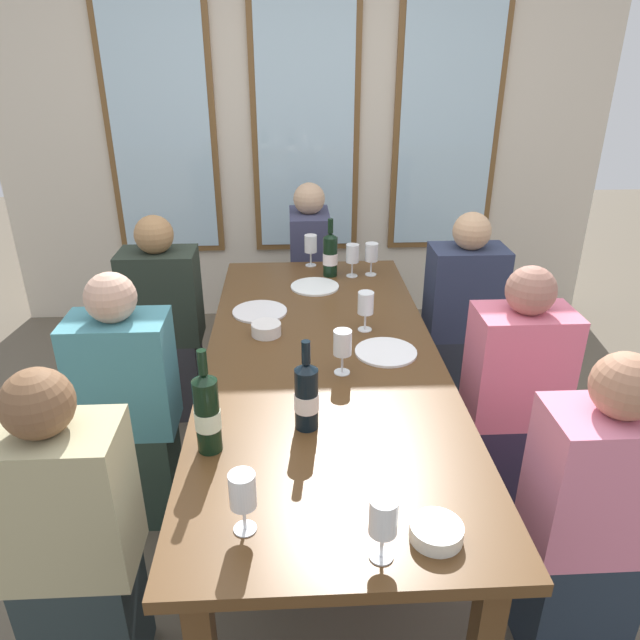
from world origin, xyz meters
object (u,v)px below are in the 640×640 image
wine_glass_5 (383,518)px  wine_glass_6 (372,253)px  seated_person_1 (462,321)px  seated_person_3 (513,401)px  wine_glass_3 (243,492)px  tasting_bowl_1 (266,329)px  seated_person_4 (71,545)px  wine_glass_0 (342,344)px  wine_glass_2 (352,254)px  seated_person_2 (129,410)px  wine_glass_1 (311,244)px  tasting_bowl_0 (436,532)px  dining_table (323,372)px  white_plate_0 (315,287)px  wine_glass_4 (366,304)px  wine_bottle_1 (330,254)px  seated_person_6 (310,275)px  wine_bottle_0 (207,412)px  white_plate_2 (386,352)px  wine_bottle_2 (306,395)px  seated_person_5 (591,523)px  white_plate_1 (260,312)px  seated_person_0 (165,325)px

wine_glass_5 → wine_glass_6: size_ratio=1.00×
seated_person_1 → seated_person_3: size_ratio=1.00×
wine_glass_3 → wine_glass_6: size_ratio=1.00×
tasting_bowl_1 → seated_person_4: seated_person_4 is taller
wine_glass_0 → wine_glass_2: size_ratio=1.00×
wine_glass_3 → seated_person_2: 1.08m
wine_glass_1 → wine_glass_2: (0.21, -0.18, 0.00)m
tasting_bowl_0 → wine_glass_3: (-0.48, 0.05, 0.10)m
dining_table → wine_glass_0: wine_glass_0 is taller
wine_glass_6 → white_plate_0: bearing=-151.7°
wine_glass_4 → wine_bottle_1: bearing=98.9°
seated_person_1 → seated_person_6: 1.06m
white_plate_0 → wine_glass_3: (-0.25, -1.63, 0.12)m
wine_glass_6 → seated_person_1: size_ratio=0.16×
wine_bottle_0 → seated_person_3: 1.32m
white_plate_0 → white_plate_2: 0.76m
seated_person_3 → wine_glass_6: bearing=117.2°
wine_glass_6 → seated_person_6: bearing=118.1°
wine_glass_5 → seated_person_2: bearing=131.0°
white_plate_2 → wine_bottle_2: (-0.33, -0.48, 0.11)m
wine_bottle_2 → wine_glass_4: (0.27, 0.69, 0.00)m
wine_bottle_1 → wine_glass_0: size_ratio=1.77×
seated_person_2 → wine_glass_4: bearing=14.2°
dining_table → wine_bottle_1: bearing=84.3°
wine_glass_6 → wine_bottle_2: bearing=-105.8°
wine_bottle_2 → seated_person_5: seated_person_5 is taller
seated_person_2 → white_plate_1: bearing=41.2°
seated_person_4 → seated_person_6: bearing=70.3°
wine_bottle_2 → wine_glass_1: wine_bottle_2 is taller
wine_glass_0 → wine_glass_5: size_ratio=1.00×
white_plate_1 → wine_glass_2: 0.66m
seated_person_3 → seated_person_5: bearing=-90.0°
white_plate_0 → seated_person_5: (0.78, -1.44, -0.22)m
seated_person_0 → seated_person_1: same height
wine_bottle_0 → tasting_bowl_0: (0.60, -0.39, -0.11)m
wine_bottle_0 → wine_glass_6: (0.68, 1.46, -0.01)m
tasting_bowl_0 → tasting_bowl_1: 1.25m
white_plate_0 → white_plate_1: 0.39m
seated_person_3 → seated_person_2: bearing=179.5°
wine_bottle_2 → wine_glass_2: wine_bottle_2 is taller
wine_glass_0 → seated_person_1: seated_person_1 is taller
wine_glass_4 → dining_table: bearing=-130.5°
seated_person_2 → wine_bottle_0: bearing=-53.6°
wine_bottle_2 → seated_person_1: bearing=54.6°
white_plate_1 → wine_bottle_2: wine_bottle_2 is taller
dining_table → seated_person_5: (0.78, -0.72, -0.14)m
wine_bottle_2 → wine_glass_3: 0.47m
wine_glass_2 → wine_glass_5: (-0.12, -1.88, 0.00)m
wine_bottle_0 → wine_glass_3: wine_bottle_0 is taller
wine_bottle_0 → wine_glass_2: 1.55m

